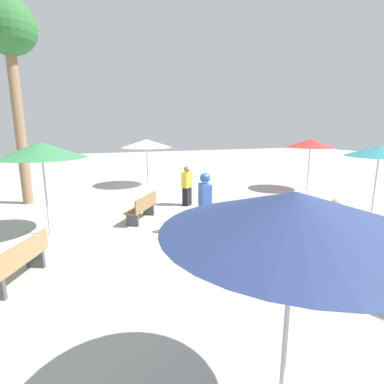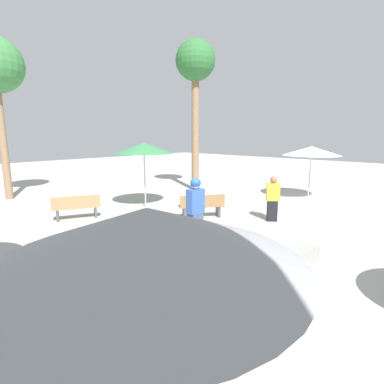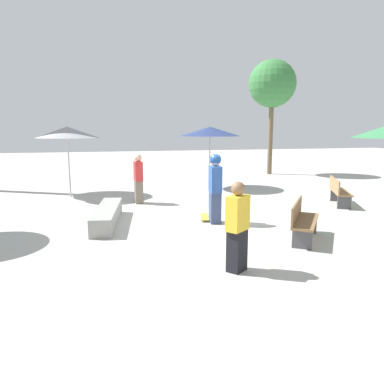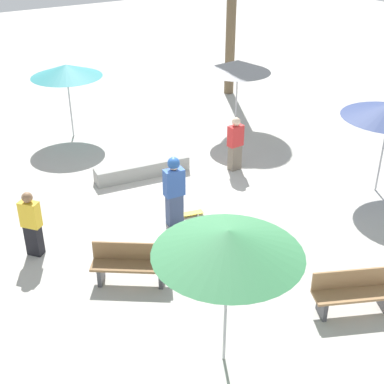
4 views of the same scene
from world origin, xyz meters
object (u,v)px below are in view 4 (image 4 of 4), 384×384
at_px(skateboard, 188,214).
at_px(bench_near, 131,264).
at_px(bench_far, 354,292).
at_px(shade_umbrella_teal, 66,71).
at_px(shade_umbrella_grey, 238,66).
at_px(bystander_watching, 235,144).
at_px(concrete_ledge, 142,169).
at_px(shade_umbrella_green, 228,242).
at_px(skater_main, 174,189).
at_px(bystander_far, 32,224).

bearing_deg(skateboard, bench_near, -132.46).
distance_m(bench_far, shade_umbrella_teal, 11.29).
height_order(shade_umbrella_grey, bystander_watching, shade_umbrella_grey).
relative_size(concrete_ledge, shade_umbrella_green, 1.05).
distance_m(skater_main, skateboard, 1.02).
relative_size(concrete_ledge, shade_umbrella_teal, 1.15).
relative_size(concrete_ledge, shade_umbrella_grey, 1.12).
bearing_deg(bystander_far, shade_umbrella_grey, -106.14).
relative_size(skater_main, concrete_ledge, 0.64).
relative_size(bench_near, bystander_far, 1.00).
bearing_deg(bench_far, shade_umbrella_green, 18.33).
distance_m(skater_main, shade_umbrella_grey, 6.28).
bearing_deg(shade_umbrella_grey, bench_far, -22.54).
xyz_separation_m(bystander_watching, bystander_far, (1.04, -6.27, -0.02)).
xyz_separation_m(skateboard, bystander_watching, (-1.51, 2.57, 0.74)).
relative_size(bench_far, shade_umbrella_teal, 0.68).
xyz_separation_m(concrete_ledge, bench_near, (4.12, -2.44, 0.21)).
bearing_deg(shade_umbrella_grey, skateboard, -48.73).
height_order(shade_umbrella_teal, bystander_far, shade_umbrella_teal).
height_order(bench_far, shade_umbrella_green, shade_umbrella_green).
xyz_separation_m(bench_near, bystander_watching, (-3.07, 4.92, 0.37)).
relative_size(bench_far, shade_umbrella_green, 0.62).
distance_m(concrete_ledge, bystander_watching, 2.76).
bearing_deg(shade_umbrella_teal, shade_umbrella_grey, 60.42).
xyz_separation_m(bench_near, bench_far, (3.08, 3.14, 0.00)).
distance_m(shade_umbrella_teal, bystander_far, 6.95).
distance_m(skateboard, bench_near, 2.84).
relative_size(skateboard, bench_near, 0.53).
height_order(skateboard, shade_umbrella_teal, shade_umbrella_teal).
bearing_deg(shade_umbrella_teal, bench_far, 6.41).
bearing_deg(shade_umbrella_teal, skateboard, 3.99).
bearing_deg(bystander_far, shade_umbrella_green, 161.05).
bearing_deg(bench_far, skateboard, -55.54).
bearing_deg(bystander_far, skater_main, -139.17).
xyz_separation_m(skateboard, shade_umbrella_teal, (-6.44, -0.45, 2.15)).
bearing_deg(bystander_watching, skateboard, 26.86).
relative_size(concrete_ledge, bystander_watching, 1.73).
distance_m(concrete_ledge, shade_umbrella_teal, 4.40).
xyz_separation_m(bench_far, shade_umbrella_teal, (-11.08, -1.24, 1.78)).
bearing_deg(skater_main, bystander_far, 174.92).
distance_m(bench_near, bystander_far, 2.46).
xyz_separation_m(skateboard, bystander_far, (-0.46, -3.70, 0.72)).
relative_size(concrete_ledge, bench_near, 1.78).
height_order(bench_near, bench_far, same).
height_order(skater_main, shade_umbrella_teal, shade_umbrella_teal).
bearing_deg(skateboard, shade_umbrella_grey, 55.14).
relative_size(skateboard, shade_umbrella_teal, 0.34).
bearing_deg(bench_far, concrete_ledge, -59.69).
bearing_deg(bench_near, shade_umbrella_grey, -105.54).
bearing_deg(concrete_ledge, shade_umbrella_teal, -172.05).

